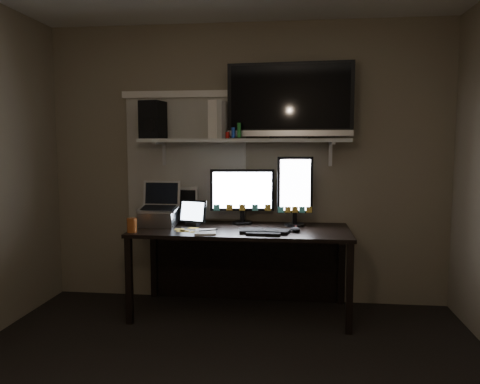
# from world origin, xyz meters

# --- Properties ---
(back_wall) EXTENTS (3.60, 0.00, 3.60)m
(back_wall) POSITION_xyz_m (0.00, 1.80, 1.25)
(back_wall) COLOR #7D7059
(back_wall) RESTS_ON floor
(window_blinds) EXTENTS (1.10, 0.02, 1.10)m
(window_blinds) POSITION_xyz_m (-0.55, 1.79, 1.30)
(window_blinds) COLOR #BAB4A7
(window_blinds) RESTS_ON back_wall
(desk) EXTENTS (1.80, 0.75, 0.73)m
(desk) POSITION_xyz_m (0.00, 1.55, 0.55)
(desk) COLOR black
(desk) RESTS_ON floor
(wall_shelf) EXTENTS (1.80, 0.35, 0.03)m
(wall_shelf) POSITION_xyz_m (0.00, 1.62, 1.46)
(wall_shelf) COLOR beige
(wall_shelf) RESTS_ON back_wall
(monitor_landscape) EXTENTS (0.57, 0.12, 0.49)m
(monitor_landscape) POSITION_xyz_m (-0.02, 1.66, 0.98)
(monitor_landscape) COLOR black
(monitor_landscape) RESTS_ON desk
(monitor_portrait) EXTENTS (0.31, 0.09, 0.61)m
(monitor_portrait) POSITION_xyz_m (0.44, 1.61, 1.03)
(monitor_portrait) COLOR black
(monitor_portrait) RESTS_ON desk
(keyboard) EXTENTS (0.42, 0.18, 0.02)m
(keyboard) POSITION_xyz_m (0.20, 1.27, 0.74)
(keyboard) COLOR black
(keyboard) RESTS_ON desk
(mouse) EXTENTS (0.10, 0.13, 0.04)m
(mouse) POSITION_xyz_m (0.45, 1.33, 0.75)
(mouse) COLOR black
(mouse) RESTS_ON desk
(notepad) EXTENTS (0.20, 0.26, 0.01)m
(notepad) POSITION_xyz_m (-0.26, 1.21, 0.74)
(notepad) COLOR silver
(notepad) RESTS_ON desk
(tablet) EXTENTS (0.28, 0.18, 0.22)m
(tablet) POSITION_xyz_m (-0.43, 1.52, 0.84)
(tablet) COLOR black
(tablet) RESTS_ON desk
(file_sorter) EXTENTS (0.26, 0.17, 0.31)m
(file_sorter) POSITION_xyz_m (-0.57, 1.73, 0.89)
(file_sorter) COLOR black
(file_sorter) RESTS_ON desk
(laptop) EXTENTS (0.33, 0.27, 0.37)m
(laptop) POSITION_xyz_m (-0.72, 1.47, 0.92)
(laptop) COLOR silver
(laptop) RESTS_ON desk
(cup) EXTENTS (0.10, 0.10, 0.11)m
(cup) POSITION_xyz_m (-0.85, 1.16, 0.79)
(cup) COLOR #98471B
(cup) RESTS_ON desk
(sticky_notes) EXTENTS (0.36, 0.28, 0.00)m
(sticky_notes) POSITION_xyz_m (-0.38, 1.29, 0.73)
(sticky_notes) COLOR gold
(sticky_notes) RESTS_ON desk
(tv) EXTENTS (1.08, 0.26, 0.64)m
(tv) POSITION_xyz_m (0.39, 1.64, 1.80)
(tv) COLOR black
(tv) RESTS_ON wall_shelf
(game_console) EXTENTS (0.17, 0.28, 0.32)m
(game_console) POSITION_xyz_m (-0.21, 1.65, 1.64)
(game_console) COLOR silver
(game_console) RESTS_ON wall_shelf
(speaker) EXTENTS (0.21, 0.24, 0.33)m
(speaker) POSITION_xyz_m (-0.80, 1.61, 1.64)
(speaker) COLOR black
(speaker) RESTS_ON wall_shelf
(bottles) EXTENTS (0.20, 0.06, 0.12)m
(bottles) POSITION_xyz_m (-0.08, 1.56, 1.54)
(bottles) COLOR #A50F0C
(bottles) RESTS_ON wall_shelf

